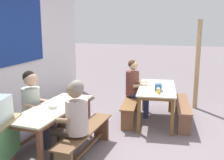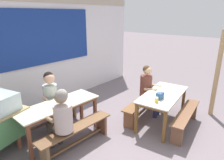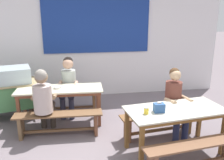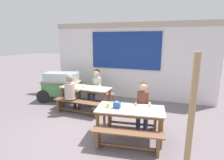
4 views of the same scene
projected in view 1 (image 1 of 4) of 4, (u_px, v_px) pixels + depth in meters
The scene contains 15 objects.
ground_plane at pixel (137, 133), 5.11m from camera, with size 40.00×40.00×0.00m, color slate.
backdrop_wall at pixel (7, 48), 5.60m from camera, with size 6.24×0.23×2.89m.
dining_table_far at pixel (54, 112), 4.29m from camera, with size 1.69×0.67×0.74m.
dining_table_near at pixel (157, 91), 5.60m from camera, with size 1.62×0.92×0.74m.
bench_far_back at pixel (27, 130), 4.54m from camera, with size 1.63×0.36×0.44m.
bench_far_front at pixel (85, 138), 4.19m from camera, with size 1.58×0.36×0.44m.
bench_near_back at pixel (131, 107), 5.77m from camera, with size 1.45×0.46×0.44m.
bench_near_front at pixel (182, 109), 5.58m from camera, with size 1.51×0.45×0.44m.
person_center_facing at pixel (35, 103), 4.56m from camera, with size 0.45×0.59×1.26m.
person_right_near_table at pixel (136, 85), 5.92m from camera, with size 0.44×0.52×1.25m.
person_left_back_turned at pixel (73, 116), 3.90m from camera, with size 0.46×0.57×1.26m.
tissue_box at pixel (158, 87), 5.27m from camera, with size 0.16×0.11×0.16m.
condiment_jar at pixel (158, 91), 5.07m from camera, with size 0.07×0.07×0.11m.
soup_bowl at pixel (53, 107), 4.23m from camera, with size 0.14×0.14×0.04m, color silver.
wooden_support_post at pixel (197, 65), 6.42m from camera, with size 0.11×0.11×2.11m, color tan.
Camera 1 is at (-4.71, -1.00, 2.04)m, focal length 43.85 mm.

